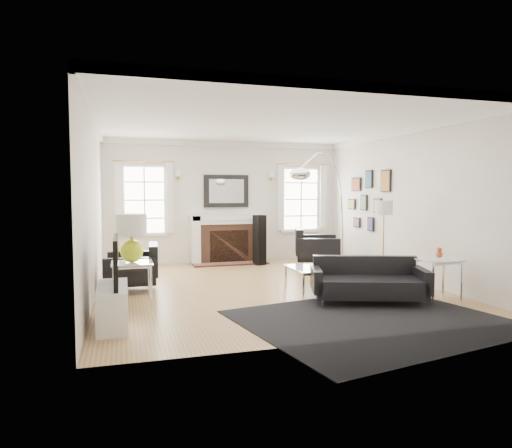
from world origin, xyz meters
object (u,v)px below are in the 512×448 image
object	(u,v)px
coffee_table	(317,269)
arc_floor_lamp	(323,209)
armchair_left	(135,269)
gourd_lamp	(131,235)
sofa	(368,282)
armchair_right	(314,249)
fireplace	(228,239)

from	to	relation	value
coffee_table	arc_floor_lamp	bearing A→B (deg)	59.76
armchair_left	gourd_lamp	size ratio (longest dim) A/B	1.42
sofa	arc_floor_lamp	size ratio (longest dim) A/B	0.74
gourd_lamp	arc_floor_lamp	bearing A→B (deg)	16.70
armchair_left	arc_floor_lamp	bearing A→B (deg)	-0.84
coffee_table	gourd_lamp	bearing A→B (deg)	-176.53
arc_floor_lamp	gourd_lamp	bearing A→B (deg)	-163.30
armchair_left	armchair_right	world-z (taller)	armchair_right
arc_floor_lamp	armchair_left	bearing A→B (deg)	179.16
sofa	armchair_left	distance (m)	3.76
sofa	armchair_right	xyz separation A→B (m)	(0.56, 3.24, 0.09)
armchair_left	coffee_table	xyz separation A→B (m)	(2.88, -0.90, 0.01)
coffee_table	fireplace	bearing A→B (deg)	102.59
sofa	armchair_right	world-z (taller)	armchair_right
sofa	armchair_left	world-z (taller)	armchair_left
gourd_lamp	arc_floor_lamp	size ratio (longest dim) A/B	0.28
sofa	gourd_lamp	distance (m)	3.51
armchair_right	arc_floor_lamp	bearing A→B (deg)	-107.54
fireplace	coffee_table	xyz separation A→B (m)	(0.74, -3.33, -0.18)
armchair_left	coffee_table	size ratio (longest dim) A/B	1.11
sofa	gourd_lamp	bearing A→B (deg)	167.47
sofa	gourd_lamp	xyz separation A→B (m)	(-3.35, 0.74, 0.73)
fireplace	armchair_left	size ratio (longest dim) A/B	1.73
armchair_right	gourd_lamp	size ratio (longest dim) A/B	1.84
armchair_left	gourd_lamp	distance (m)	1.28
fireplace	gourd_lamp	bearing A→B (deg)	-122.08
coffee_table	gourd_lamp	size ratio (longest dim) A/B	1.29
armchair_right	gourd_lamp	distance (m)	4.68
armchair_left	arc_floor_lamp	xyz separation A→B (m)	(3.38, -0.05, 0.96)
coffee_table	armchair_left	bearing A→B (deg)	162.59
coffee_table	arc_floor_lamp	world-z (taller)	arc_floor_lamp
armchair_left	coffee_table	distance (m)	3.02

